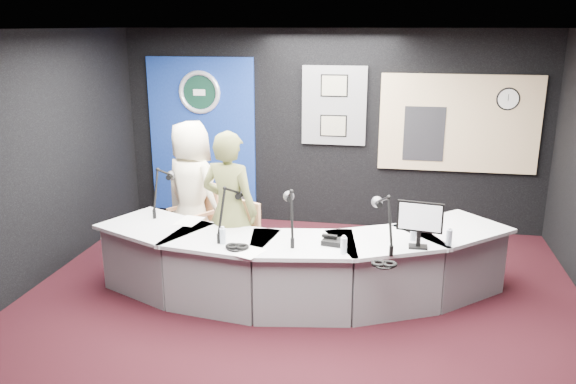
% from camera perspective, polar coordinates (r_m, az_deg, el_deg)
% --- Properties ---
extents(ground, '(6.00, 6.00, 0.00)m').
position_cam_1_polar(ground, '(5.90, 0.50, -12.60)').
color(ground, black).
rests_on(ground, ground).
extents(ceiling, '(6.00, 6.00, 0.02)m').
position_cam_1_polar(ceiling, '(5.17, 0.57, 15.75)').
color(ceiling, silver).
rests_on(ceiling, ground).
extents(wall_back, '(6.00, 0.02, 2.80)m').
position_cam_1_polar(wall_back, '(8.27, 4.19, 6.12)').
color(wall_back, black).
rests_on(wall_back, ground).
extents(wall_front, '(6.00, 0.02, 2.80)m').
position_cam_1_polar(wall_front, '(2.69, -11.18, -16.51)').
color(wall_front, black).
rests_on(wall_front, ground).
extents(wall_left, '(0.02, 6.00, 2.80)m').
position_cam_1_polar(wall_left, '(6.57, -26.20, 1.85)').
color(wall_left, black).
rests_on(wall_left, ground).
extents(broadcast_desk, '(4.50, 1.90, 0.75)m').
position_cam_1_polar(broadcast_desk, '(6.23, 0.94, -7.13)').
color(broadcast_desk, silver).
rests_on(broadcast_desk, ground).
extents(backdrop_panel, '(1.60, 0.05, 2.30)m').
position_cam_1_polar(backdrop_panel, '(8.68, -8.47, 5.47)').
color(backdrop_panel, navy).
rests_on(backdrop_panel, wall_back).
extents(agency_seal, '(0.63, 0.07, 0.63)m').
position_cam_1_polar(agency_seal, '(8.55, -8.74, 9.70)').
color(agency_seal, silver).
rests_on(agency_seal, backdrop_panel).
extents(seal_center, '(0.48, 0.01, 0.48)m').
position_cam_1_polar(seal_center, '(8.55, -8.73, 9.71)').
color(seal_center, black).
rests_on(seal_center, backdrop_panel).
extents(pinboard, '(0.90, 0.04, 1.10)m').
position_cam_1_polar(pinboard, '(8.18, 4.57, 8.49)').
color(pinboard, slate).
rests_on(pinboard, wall_back).
extents(framed_photo_upper, '(0.34, 0.02, 0.27)m').
position_cam_1_polar(framed_photo_upper, '(8.11, 4.59, 10.42)').
color(framed_photo_upper, gray).
rests_on(framed_photo_upper, pinboard).
extents(framed_photo_lower, '(0.34, 0.02, 0.27)m').
position_cam_1_polar(framed_photo_lower, '(8.19, 4.50, 6.52)').
color(framed_photo_lower, gray).
rests_on(framed_photo_lower, pinboard).
extents(booth_window_frame, '(2.12, 0.06, 1.32)m').
position_cam_1_polar(booth_window_frame, '(8.21, 16.50, 6.49)').
color(booth_window_frame, tan).
rests_on(booth_window_frame, wall_back).
extents(booth_glow, '(2.00, 0.02, 1.20)m').
position_cam_1_polar(booth_glow, '(8.20, 16.50, 6.48)').
color(booth_glow, '#DCAE8B').
rests_on(booth_glow, booth_window_frame).
extents(equipment_rack, '(0.55, 0.02, 0.75)m').
position_cam_1_polar(equipment_rack, '(8.17, 13.28, 5.61)').
color(equipment_rack, black).
rests_on(equipment_rack, booth_window_frame).
extents(wall_clock, '(0.28, 0.01, 0.28)m').
position_cam_1_polar(wall_clock, '(8.21, 20.92, 8.58)').
color(wall_clock, white).
rests_on(wall_clock, booth_window_frame).
extents(armchair_left, '(0.80, 0.80, 1.03)m').
position_cam_1_polar(armchair_left, '(7.28, -9.34, -2.66)').
color(armchair_left, tan).
rests_on(armchair_left, ground).
extents(armchair_right, '(0.68, 0.68, 0.89)m').
position_cam_1_polar(armchair_right, '(6.47, -5.67, -5.59)').
color(armchair_right, tan).
rests_on(armchair_right, ground).
extents(draped_jacket, '(0.47, 0.35, 0.70)m').
position_cam_1_polar(draped_jacket, '(7.48, -9.95, -1.31)').
color(draped_jacket, gray).
rests_on(draped_jacket, armchair_left).
extents(person_man, '(1.02, 0.92, 1.75)m').
position_cam_1_polar(person_man, '(7.17, -9.47, 0.05)').
color(person_man, '#F2E5C1').
rests_on(person_man, ground).
extents(person_woman, '(0.73, 0.56, 1.78)m').
position_cam_1_polar(person_woman, '(6.32, -5.78, -1.87)').
color(person_woman, brown).
rests_on(person_woman, ground).
extents(computer_monitor, '(0.45, 0.10, 0.31)m').
position_cam_1_polar(computer_monitor, '(5.68, 12.90, -2.38)').
color(computer_monitor, black).
rests_on(computer_monitor, broadcast_desk).
extents(desk_phone, '(0.23, 0.20, 0.05)m').
position_cam_1_polar(desk_phone, '(5.74, 4.48, -4.93)').
color(desk_phone, black).
rests_on(desk_phone, broadcast_desk).
extents(headphones_near, '(0.21, 0.21, 0.04)m').
position_cam_1_polar(headphones_near, '(5.31, 9.47, -7.01)').
color(headphones_near, black).
rests_on(headphones_near, broadcast_desk).
extents(headphones_far, '(0.24, 0.24, 0.04)m').
position_cam_1_polar(headphones_far, '(5.65, -5.04, -5.40)').
color(headphones_far, black).
rests_on(headphones_far, broadcast_desk).
extents(paper_stack, '(0.28, 0.37, 0.00)m').
position_cam_1_polar(paper_stack, '(6.48, -9.73, -2.83)').
color(paper_stack, white).
rests_on(paper_stack, broadcast_desk).
extents(notepad, '(0.29, 0.34, 0.00)m').
position_cam_1_polar(notepad, '(5.54, -3.73, -5.99)').
color(notepad, white).
rests_on(notepad, broadcast_desk).
extents(boom_mic_a, '(0.16, 0.74, 0.60)m').
position_cam_1_polar(boom_mic_a, '(6.84, -12.26, 0.65)').
color(boom_mic_a, black).
rests_on(boom_mic_a, broadcast_desk).
extents(boom_mic_b, '(0.20, 0.74, 0.60)m').
position_cam_1_polar(boom_mic_b, '(5.97, -5.69, -1.34)').
color(boom_mic_b, black).
rests_on(boom_mic_b, broadcast_desk).
extents(boom_mic_c, '(0.27, 0.72, 0.60)m').
position_cam_1_polar(boom_mic_c, '(5.83, 0.25, -1.67)').
color(boom_mic_c, black).
rests_on(boom_mic_c, broadcast_desk).
extents(boom_mic_d, '(0.29, 0.72, 0.60)m').
position_cam_1_polar(boom_mic_d, '(5.72, 9.49, -2.27)').
color(boom_mic_d, black).
rests_on(boom_mic_d, broadcast_desk).
extents(water_bottles, '(2.26, 0.54, 0.18)m').
position_cam_1_polar(water_bottles, '(5.74, 4.75, -4.27)').
color(water_bottles, silver).
rests_on(water_bottles, broadcast_desk).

